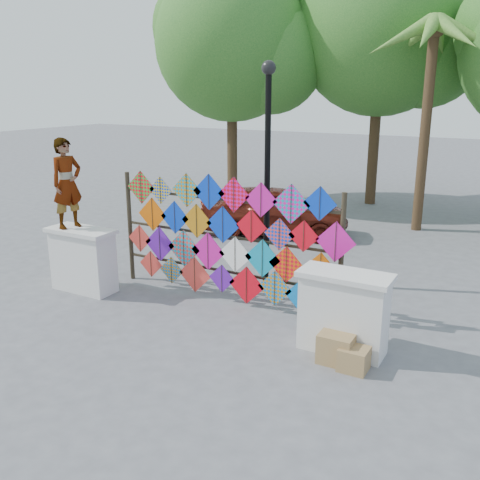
{
  "coord_description": "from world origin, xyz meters",
  "views": [
    {
      "loc": [
        4.96,
        -7.59,
        3.94
      ],
      "look_at": [
        0.45,
        0.6,
        1.28
      ],
      "focal_mm": 40.0,
      "sensor_mm": 36.0,
      "label": 1
    }
  ],
  "objects_px": {
    "lamppost": "(268,154)",
    "sedan": "(274,210)",
    "kite_rack": "(227,239)",
    "vendor_woman": "(67,183)"
  },
  "relations": [
    {
      "from": "kite_rack",
      "to": "sedan",
      "type": "bearing_deg",
      "value": 105.03
    },
    {
      "from": "vendor_woman",
      "to": "sedan",
      "type": "distance_m",
      "value": 6.18
    },
    {
      "from": "vendor_woman",
      "to": "sedan",
      "type": "height_order",
      "value": "vendor_woman"
    },
    {
      "from": "vendor_woman",
      "to": "sedan",
      "type": "relative_size",
      "value": 0.43
    },
    {
      "from": "kite_rack",
      "to": "lamppost",
      "type": "relative_size",
      "value": 1.11
    },
    {
      "from": "sedan",
      "to": "kite_rack",
      "type": "bearing_deg",
      "value": 176.79
    },
    {
      "from": "lamppost",
      "to": "sedan",
      "type": "bearing_deg",
      "value": 112.86
    },
    {
      "from": "kite_rack",
      "to": "sedan",
      "type": "height_order",
      "value": "kite_rack"
    },
    {
      "from": "lamppost",
      "to": "vendor_woman",
      "type": "bearing_deg",
      "value": -145.98
    },
    {
      "from": "kite_rack",
      "to": "vendor_woman",
      "type": "xyz_separation_m",
      "value": [
        -3.06,
        -0.93,
        0.94
      ]
    }
  ]
}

